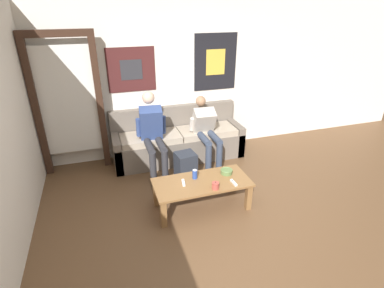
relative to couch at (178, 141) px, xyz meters
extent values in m
plane|color=brown|center=(-0.02, -2.10, -0.30)|extent=(18.00, 18.00, 0.00)
cube|color=white|center=(-0.02, 0.34, 0.97)|extent=(10.00, 0.05, 2.55)
cube|color=#471E1E|center=(-0.66, 0.31, 1.21)|extent=(0.76, 0.01, 0.70)
cube|color=#2D2D33|center=(-0.66, 0.30, 1.21)|extent=(0.34, 0.01, 0.31)
cube|color=black|center=(0.77, 0.31, 1.25)|extent=(0.76, 0.01, 0.95)
cube|color=gold|center=(0.77, 0.30, 1.25)|extent=(0.34, 0.01, 0.43)
cube|color=#382319|center=(-2.11, 0.12, 0.72)|extent=(0.10, 0.10, 2.05)
cube|color=#382319|center=(-1.21, 0.12, 0.72)|extent=(0.10, 0.10, 2.05)
cube|color=#382319|center=(-1.66, 0.12, 1.80)|extent=(1.00, 0.10, 0.10)
cube|color=silver|center=(-1.66, 0.14, 0.83)|extent=(0.82, 0.02, 1.64)
cube|color=#70665B|center=(0.00, 0.25, 0.13)|extent=(2.21, 0.13, 0.87)
cube|color=#70665B|center=(0.00, -0.09, -0.09)|extent=(2.21, 0.55, 0.42)
cube|color=#70665B|center=(-1.04, -0.09, -0.03)|extent=(0.12, 0.55, 0.54)
cube|color=#70665B|center=(1.04, -0.09, -0.03)|extent=(0.12, 0.55, 0.54)
cube|color=#B2A38E|center=(-0.49, -0.09, 0.17)|extent=(0.96, 0.51, 0.10)
cube|color=#B2A38E|center=(0.49, -0.09, 0.17)|extent=(0.96, 0.51, 0.10)
cube|color=olive|center=(-0.09, -1.48, 0.08)|extent=(1.24, 0.57, 0.03)
cube|color=olive|center=(-0.65, -1.25, -0.12)|extent=(0.07, 0.07, 0.36)
cube|color=olive|center=(0.48, -1.25, -0.12)|extent=(0.07, 0.07, 0.36)
cube|color=olive|center=(-0.65, -1.70, -0.12)|extent=(0.07, 0.07, 0.36)
cube|color=olive|center=(0.48, -1.70, -0.12)|extent=(0.07, 0.07, 0.36)
cylinder|color=#2D2D33|center=(-0.58, -0.51, 0.22)|extent=(0.11, 0.41, 0.11)
cylinder|color=#2D2D33|center=(-0.58, -0.72, -0.03)|extent=(0.10, 0.10, 0.50)
cube|color=#232328|center=(-0.58, -0.79, -0.28)|extent=(0.11, 0.25, 0.05)
cylinder|color=#2D2D33|center=(-0.40, -0.51, 0.22)|extent=(0.11, 0.41, 0.11)
cylinder|color=#2D2D33|center=(-0.40, -0.72, -0.03)|extent=(0.10, 0.10, 0.50)
cube|color=#232328|center=(-0.40, -0.79, -0.28)|extent=(0.11, 0.25, 0.05)
cube|color=#33477F|center=(-0.49, -0.24, 0.48)|extent=(0.37, 0.38, 0.57)
sphere|color=beige|center=(-0.49, -0.14, 0.86)|extent=(0.19, 0.19, 0.19)
cylinder|color=#33477F|center=(-0.69, -0.23, 0.43)|extent=(0.08, 0.12, 0.30)
cylinder|color=#33477F|center=(-0.30, -0.23, 0.43)|extent=(0.08, 0.12, 0.30)
cylinder|color=#384256|center=(0.29, -0.51, 0.22)|extent=(0.11, 0.41, 0.11)
cylinder|color=#384256|center=(0.29, -0.71, -0.03)|extent=(0.10, 0.10, 0.50)
cube|color=#232328|center=(0.29, -0.78, -0.28)|extent=(0.11, 0.25, 0.05)
cylinder|color=#384256|center=(0.47, -0.51, 0.22)|extent=(0.11, 0.41, 0.11)
cylinder|color=#384256|center=(0.47, -0.71, -0.03)|extent=(0.10, 0.10, 0.50)
cube|color=#232328|center=(0.47, -0.78, -0.28)|extent=(0.11, 0.25, 0.05)
cube|color=beige|center=(0.38, -0.21, 0.41)|extent=(0.36, 0.41, 0.48)
sphere|color=#9E7556|center=(0.38, -0.06, 0.71)|extent=(0.17, 0.17, 0.17)
cylinder|color=beige|center=(0.19, -0.19, 0.37)|extent=(0.08, 0.13, 0.24)
cylinder|color=beige|center=(0.58, -0.19, 0.37)|extent=(0.08, 0.13, 0.24)
cube|color=#282D38|center=(-0.10, -0.78, -0.07)|extent=(0.32, 0.30, 0.46)
cube|color=#282D38|center=(-0.08, -0.90, -0.18)|extent=(0.21, 0.12, 0.21)
cylinder|color=#607F47|center=(0.30, -1.39, 0.12)|extent=(0.16, 0.16, 0.06)
torus|color=#607F47|center=(0.30, -1.39, 0.14)|extent=(0.16, 0.16, 0.02)
cylinder|color=#B24C42|center=(0.02, -1.68, 0.13)|extent=(0.09, 0.09, 0.09)
cylinder|color=black|center=(0.02, -1.68, 0.18)|extent=(0.00, 0.00, 0.01)
cylinder|color=#28479E|center=(-0.15, -1.37, 0.15)|extent=(0.07, 0.07, 0.12)
cylinder|color=silver|center=(-0.15, -1.37, 0.21)|extent=(0.06, 0.06, 0.00)
cube|color=white|center=(0.28, -1.64, 0.10)|extent=(0.04, 0.15, 0.02)
cylinder|color=#333842|center=(0.28, -1.61, 0.12)|extent=(0.01, 0.01, 0.00)
cube|color=white|center=(-0.33, -1.45, 0.10)|extent=(0.06, 0.15, 0.02)
cylinder|color=#333842|center=(-0.32, -1.41, 0.12)|extent=(0.01, 0.01, 0.00)
camera|label=1|loc=(-1.21, -4.55, 2.16)|focal=28.00mm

